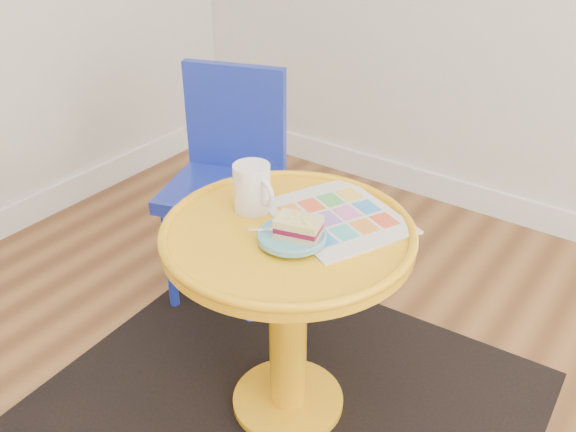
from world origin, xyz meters
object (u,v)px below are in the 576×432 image
Objects in this scene: plate at (292,237)px; mug at (253,187)px; newspaper at (337,217)px; chair at (227,170)px; side_table at (288,285)px.

mug is at bearing 157.40° from plate.
plate is at bearing -73.81° from newspaper.
chair is 0.71m from plate.
plate is (0.04, -0.04, 0.18)m from side_table.
chair is 0.55m from mug.
newspaper is 0.16m from plate.
side_table is at bearing 1.55° from mug.
mug is at bearing -130.67° from newspaper.
newspaper is 2.03× the size of plate.
mug is (-0.20, -0.09, 0.06)m from newspaper.
chair reaches higher than newspaper.
mug is at bearing -60.27° from chair.
side_table is 1.89× the size of newspaper.
newspaper reaches higher than side_table.
chair is at bearing 144.34° from side_table.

